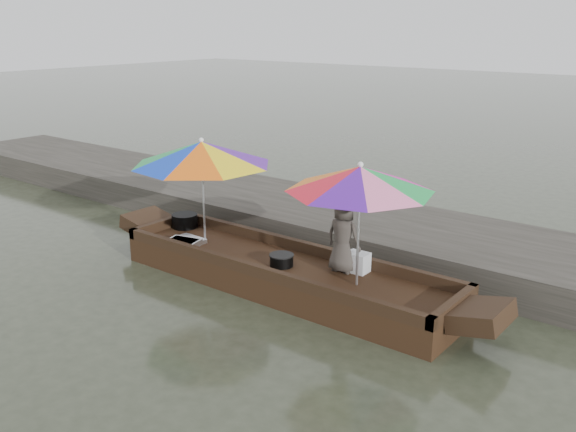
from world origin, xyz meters
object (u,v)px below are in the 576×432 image
Objects in this scene: vendor at (343,236)px; umbrella_bow at (203,191)px; charcoal_grill at (282,261)px; umbrella_stern at (358,225)px; supply_bag at (358,262)px; tray_scallop at (188,240)px; boat_hull at (283,276)px; cooking_pot at (185,221)px; tray_crayfish at (183,243)px.

umbrella_bow is at bearing 5.26° from vendor.
charcoal_grill is 1.33m from umbrella_stern.
supply_bag is 0.41m from vendor.
umbrella_bow is at bearing 45.35° from tray_scallop.
boat_hull is 12.24× the size of cooking_pot.
charcoal_grill is at bearing -2.77° from umbrella_bow.
umbrella_stern is (2.76, 0.33, 0.73)m from tray_crayfish.
umbrella_stern is at bearing 144.12° from vendor.
tray_scallop is at bearing -167.91° from supply_bag.
supply_bag reaches higher than tray_scallop.
tray_scallop is at bearing -39.54° from cooking_pot.
tray_scallop is 1.67× the size of supply_bag.
supply_bag is at bearing 120.59° from umbrella_stern.
tray_crayfish is 1.50× the size of charcoal_grill.
boat_hull is at bearing 180.00° from umbrella_stern.
tray_scallop is 1.68m from charcoal_grill.
tray_scallop is 0.26× the size of umbrella_stern.
umbrella_stern is (0.39, -0.26, 0.29)m from vendor.
vendor reaches higher than cooking_pot.
umbrella_stern reaches higher than tray_crayfish.
cooking_pot reaches higher than tray_scallop.
boat_hull is 10.58× the size of tray_crayfish.
tray_crayfish is 1.00× the size of tray_scallop.
charcoal_grill is at bearing -9.39° from cooking_pot.
cooking_pot is at bearing 172.33° from boat_hull.
supply_bag is at bearing 22.06° from boat_hull.
cooking_pot is 0.86× the size of tray_scallop.
boat_hull is 2.27m from cooking_pot.
umbrella_bow is 2.63m from umbrella_stern.
tray_crayfish is 2.48m from vendor.
cooking_pot is (-2.23, 0.30, 0.28)m from boat_hull.
tray_crayfish is at bearing -70.68° from tray_scallop.
boat_hull is at bearing 109.35° from charcoal_grill.
vendor reaches higher than supply_bag.
boat_hull is 15.89× the size of charcoal_grill.
boat_hull is 0.26m from charcoal_grill.
tray_scallop is (-0.05, 0.15, -0.01)m from tray_crayfish.
umbrella_stern reaches higher than cooking_pot.
tray_scallop is at bearing -176.42° from umbrella_stern.
umbrella_bow is at bearing 180.00° from umbrella_stern.
cooking_pot is at bearing 158.19° from umbrella_bow.
tray_crayfish is 0.81m from umbrella_bow.
umbrella_stern reaches higher than charcoal_grill.
tray_scallop is at bearing 109.32° from tray_crayfish.
supply_bag reaches higher than charcoal_grill.
charcoal_grill reaches higher than tray_scallop.
vendor reaches higher than charcoal_grill.
tray_scallop is 0.78m from umbrella_bow.
charcoal_grill reaches higher than tray_crayfish.
supply_bag is at bearing -146.50° from vendor.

